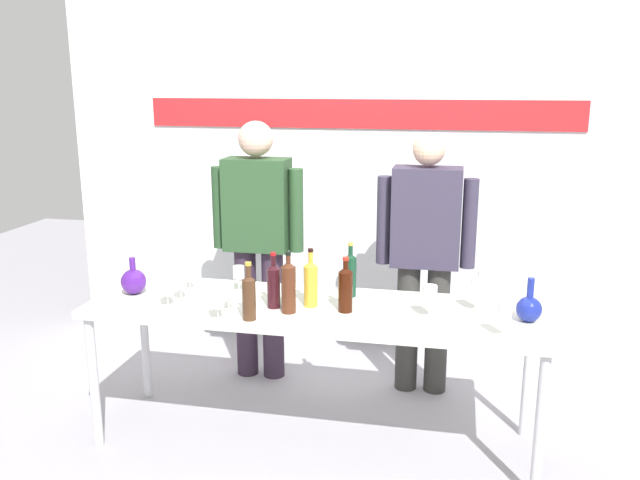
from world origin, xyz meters
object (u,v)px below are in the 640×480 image
object	(u,v)px
wine_glass_left_1	(239,273)
wine_glass_left_4	(217,300)
wine_bottle_1	(249,295)
display_table	(314,316)
wine_glass_left_0	(180,281)
presenter_right	(425,249)
decanter_blue_left	(134,281)
wine_glass_right_1	(430,295)
wine_glass_right_2	(484,279)
wine_bottle_3	(346,288)
wine_bottle_0	(289,286)
wine_bottle_4	(311,282)
wine_glass_left_2	(228,291)
wine_glass_left_3	(189,273)
decanter_blue_right	(529,308)
wine_glass_left_5	(167,288)
wine_bottle_2	(274,284)
wine_bottle_5	(350,273)
wine_glass_right_0	(477,288)
presenter_left	(258,235)
wine_glass_right_3	(505,313)

from	to	relation	value
wine_glass_left_1	wine_glass_left_4	world-z (taller)	wine_glass_left_1
wine_bottle_1	wine_glass_left_4	distance (m)	0.16
display_table	wine_glass_left_0	world-z (taller)	wine_glass_left_0
presenter_right	decanter_blue_left	bearing A→B (deg)	-153.97
wine_glass_right_1	wine_glass_right_2	world-z (taller)	wine_glass_right_1
wine_bottle_3	wine_glass_left_0	size ratio (longest dim) A/B	1.90
wine_bottle_0	wine_bottle_4	bearing A→B (deg)	53.20
wine_glass_left_2	wine_glass_left_3	bearing A→B (deg)	139.06
decanter_blue_right	wine_bottle_0	xyz separation A→B (m)	(-1.18, -0.11, 0.07)
wine_glass_left_2	wine_glass_right_1	bearing A→B (deg)	7.08
decanter_blue_right	wine_glass_left_5	size ratio (longest dim) A/B	1.53
wine_bottle_2	wine_bottle_5	size ratio (longest dim) A/B	0.98
wine_glass_right_2	wine_glass_right_0	bearing A→B (deg)	-101.79
wine_glass_left_0	wine_glass_right_0	xyz separation A→B (m)	(1.54, 0.15, 0.01)
wine_bottle_2	wine_glass_left_1	xyz separation A→B (m)	(-0.26, 0.21, -0.02)
wine_bottle_4	wine_glass_right_2	distance (m)	0.93
decanter_blue_right	wine_glass_left_2	distance (m)	1.49
wine_bottle_5	wine_glass_right_2	size ratio (longest dim) A/B	1.92
presenter_left	wine_glass_left_2	world-z (taller)	presenter_left
wine_bottle_5	wine_glass_left_5	world-z (taller)	wine_bottle_5
wine_bottle_4	wine_glass_left_5	size ratio (longest dim) A/B	2.14
wine_bottle_1	wine_bottle_4	distance (m)	0.36
wine_bottle_0	wine_glass_left_5	distance (m)	0.64
wine_glass_left_1	wine_glass_left_4	xyz separation A→B (m)	(0.04, -0.44, -0.01)
wine_glass_right_1	wine_glass_right_2	distance (m)	0.43
wine_bottle_1	wine_glass_left_1	distance (m)	0.45
wine_bottle_2	wine_glass_left_3	size ratio (longest dim) A/B	2.11
presenter_left	wine_glass_left_3	world-z (taller)	presenter_left
wine_bottle_3	wine_glass_right_1	xyz separation A→B (m)	(0.42, 0.01, -0.01)
display_table	decanter_blue_right	distance (m)	1.08
decanter_blue_right	wine_glass_left_5	xyz separation A→B (m)	(-1.82, -0.15, 0.03)
decanter_blue_left	wine_glass_right_0	bearing A→B (deg)	3.33
wine_glass_left_1	wine_glass_right_0	world-z (taller)	wine_glass_right_0
decanter_blue_left	wine_glass_right_2	world-z (taller)	decanter_blue_left
decanter_blue_right	wine_bottle_1	distance (m)	1.37
display_table	wine_bottle_0	size ratio (longest dim) A/B	7.53
decanter_blue_right	wine_bottle_3	world-z (taller)	wine_bottle_3
decanter_blue_right	wine_glass_left_1	distance (m)	1.54
wine_glass_right_1	wine_bottle_1	bearing A→B (deg)	-165.81
presenter_right	wine_bottle_2	distance (m)	1.09
presenter_right	wine_glass_left_3	bearing A→B (deg)	-153.76
wine_bottle_4	wine_glass_left_1	size ratio (longest dim) A/B	2.10
decanter_blue_right	wine_glass_right_3	distance (m)	0.27
wine_glass_left_4	wine_glass_right_1	distance (m)	1.05
display_table	wine_glass_left_3	distance (m)	0.77
wine_bottle_2	display_table	bearing A→B (deg)	18.47
wine_bottle_1	wine_glass_left_5	bearing A→B (deg)	168.10
wine_glass_left_5	wine_glass_right_0	distance (m)	1.59
wine_glass_left_0	wine_glass_left_3	xyz separation A→B (m)	(-0.02, 0.18, -0.01)
wine_bottle_3	wine_glass_left_3	world-z (taller)	wine_bottle_3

